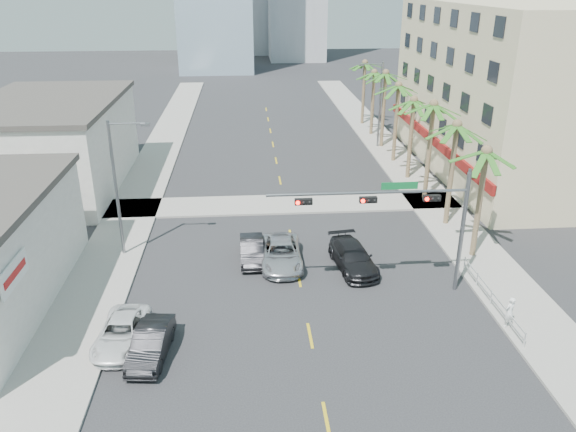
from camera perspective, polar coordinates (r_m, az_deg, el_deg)
The scene contains 24 objects.
ground at distance 26.16m, azimuth 3.29°, elevation -17.05°, with size 260.00×260.00×0.00m, color #262628.
sidewalk_right at distance 45.72m, azimuth 15.03°, elevation 0.67°, with size 4.00×120.00×0.15m, color gray.
sidewalk_left at distance 44.13m, azimuth -15.88°, elevation -0.24°, with size 4.00×120.00×0.15m, color gray.
sidewalk_cross at distance 45.15m, azimuth -0.34°, elevation 1.21°, with size 80.00×4.00×0.15m, color gray.
building_right at distance 56.50m, azimuth 22.36°, elevation 11.81°, with size 15.25×28.00×15.00m.
building_left_far at distance 52.29m, azimuth -22.84°, elevation 6.53°, with size 11.00×18.00×7.20m, color beige.
traffic_signal_mast at distance 31.41m, azimuth 12.11°, elevation 0.47°, with size 11.12×0.54×7.20m.
palm_tree_0 at distance 36.33m, azimuth 19.53°, elevation 6.11°, with size 4.80×4.80×7.80m.
palm_tree_1 at distance 40.88m, azimuth 16.79°, elevation 8.74°, with size 4.80×4.80×8.16m.
palm_tree_2 at distance 45.57m, azimuth 14.58°, elevation 10.82°, with size 4.80×4.80×8.52m.
palm_tree_3 at distance 50.56m, azimuth 12.66°, elevation 11.33°, with size 4.80×4.80×7.80m.
palm_tree_4 at distance 55.41m, azimuth 11.17°, elevation 12.80°, with size 4.80×4.80×8.16m.
palm_tree_5 at distance 60.31m, azimuth 9.90°, elevation 14.03°, with size 4.80×4.80×8.52m.
palm_tree_6 at distance 65.42m, azimuth 8.76°, elevation 14.16°, with size 4.80×4.80×7.80m.
palm_tree_7 at distance 70.39m, azimuth 7.83°, elevation 15.11°, with size 4.80×4.80×8.16m.
streetlight_left at distance 36.69m, azimuth -16.83°, elevation 3.28°, with size 2.55×0.25×9.00m.
streetlight_right at distance 60.64m, azimuth 9.16°, elevation 11.51°, with size 2.55×0.25×9.00m.
guardrail at distance 33.22m, azimuth 19.96°, elevation -7.63°, with size 0.08×8.08×1.00m.
car_parked_mid at distance 28.29m, azimuth -13.75°, elevation -12.46°, with size 1.52×4.37×1.44m, color black.
car_parked_far at distance 29.52m, azimuth -16.55°, elevation -11.29°, with size 2.19×4.74×1.32m, color white.
car_lane_left at distance 36.22m, azimuth -3.69°, elevation -3.48°, with size 1.49×4.27×1.41m, color black.
car_lane_center at distance 35.61m, azimuth -0.68°, elevation -3.83°, with size 2.51×5.45×1.52m, color silver.
car_lane_right at distance 35.38m, azimuth 6.62°, elevation -4.17°, with size 2.13×5.23×1.52m, color black.
pedestrian at distance 31.41m, azimuth 21.58°, elevation -9.05°, with size 0.62×0.41×1.70m, color white.
Camera 1 is at (-2.98, -19.83, 16.81)m, focal length 35.00 mm.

